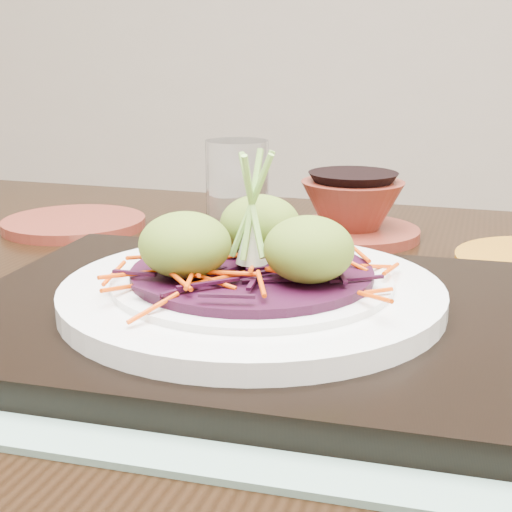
# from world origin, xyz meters

# --- Properties ---
(dining_table) EXTENTS (1.42, 1.07, 0.81)m
(dining_table) POSITION_xyz_m (0.05, 0.08, 0.70)
(dining_table) COLOR black
(dining_table) RESTS_ON ground
(placemat) EXTENTS (0.52, 0.43, 0.00)m
(placemat) POSITION_xyz_m (0.04, 0.01, 0.81)
(placemat) COLOR gray
(placemat) RESTS_ON dining_table
(serving_tray) EXTENTS (0.45, 0.36, 0.02)m
(serving_tray) POSITION_xyz_m (0.04, 0.01, 0.82)
(serving_tray) COLOR black
(serving_tray) RESTS_ON placemat
(white_plate) EXTENTS (0.27, 0.27, 0.02)m
(white_plate) POSITION_xyz_m (0.04, 0.01, 0.84)
(white_plate) COLOR white
(white_plate) RESTS_ON serving_tray
(cabbage_bed) EXTENTS (0.17, 0.17, 0.01)m
(cabbage_bed) POSITION_xyz_m (0.04, 0.01, 0.85)
(cabbage_bed) COLOR black
(cabbage_bed) RESTS_ON white_plate
(carrot_julienne) EXTENTS (0.21, 0.21, 0.01)m
(carrot_julienne) POSITION_xyz_m (0.04, 0.01, 0.86)
(carrot_julienne) COLOR #D83E03
(carrot_julienne) RESTS_ON cabbage_bed
(guacamole_scoops) EXTENTS (0.15, 0.13, 0.05)m
(guacamole_scoops) POSITION_xyz_m (0.04, 0.01, 0.88)
(guacamole_scoops) COLOR #5C7121
(guacamole_scoops) RESTS_ON cabbage_bed
(scallion_garnish) EXTENTS (0.06, 0.06, 0.09)m
(scallion_garnish) POSITION_xyz_m (0.04, 0.01, 0.90)
(scallion_garnish) COLOR #81BA4A
(scallion_garnish) RESTS_ON cabbage_bed
(terracotta_side_plate) EXTENTS (0.21, 0.21, 0.01)m
(terracotta_side_plate) POSITION_xyz_m (-0.22, 0.30, 0.81)
(terracotta_side_plate) COLOR maroon
(terracotta_side_plate) RESTS_ON dining_table
(water_glass) EXTENTS (0.09, 0.09, 0.10)m
(water_glass) POSITION_xyz_m (-0.03, 0.33, 0.86)
(water_glass) COLOR white
(water_glass) RESTS_ON dining_table
(terracotta_bowl_set) EXTENTS (0.17, 0.17, 0.06)m
(terracotta_bowl_set) POSITION_xyz_m (0.10, 0.30, 0.84)
(terracotta_bowl_set) COLOR maroon
(terracotta_bowl_set) RESTS_ON dining_table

